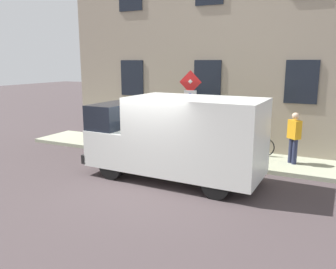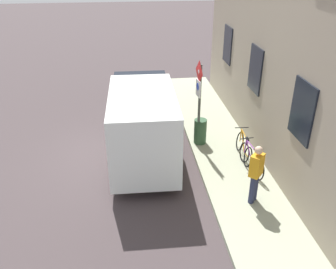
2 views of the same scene
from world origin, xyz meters
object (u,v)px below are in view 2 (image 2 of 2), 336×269
(bicycle_purple, at_px, (251,159))
(delivery_van, at_px, (143,121))
(pedestrian, at_px, (256,172))
(litter_bin, at_px, (200,131))
(sign_post_stacked, at_px, (199,92))
(bicycle_orange, at_px, (244,148))

(bicycle_purple, bearing_deg, delivery_van, 60.37)
(pedestrian, height_order, litter_bin, pedestrian)
(sign_post_stacked, distance_m, bicycle_orange, 2.37)
(sign_post_stacked, bearing_deg, pedestrian, -74.71)
(sign_post_stacked, relative_size, bicycle_purple, 1.72)
(delivery_van, relative_size, bicycle_purple, 3.14)
(bicycle_orange, xyz_separation_m, litter_bin, (-1.23, 1.19, 0.08))
(bicycle_purple, height_order, bicycle_orange, same)
(bicycle_orange, bearing_deg, litter_bin, 49.00)
(delivery_van, distance_m, bicycle_purple, 3.68)
(bicycle_orange, distance_m, litter_bin, 1.71)
(sign_post_stacked, bearing_deg, bicycle_orange, -37.94)
(bicycle_purple, xyz_separation_m, litter_bin, (-1.23, 1.94, 0.08))
(sign_post_stacked, height_order, delivery_van, sign_post_stacked)
(bicycle_purple, relative_size, litter_bin, 1.91)
(sign_post_stacked, distance_m, bicycle_purple, 2.79)
(delivery_van, xyz_separation_m, litter_bin, (2.05, 0.50, -0.74))
(delivery_van, xyz_separation_m, bicycle_purple, (3.28, -1.45, -0.82))
(bicycle_purple, relative_size, pedestrian, 1.00)
(sign_post_stacked, xyz_separation_m, delivery_van, (-1.91, -0.38, -0.79))
(sign_post_stacked, relative_size, delivery_van, 0.55)
(delivery_van, height_order, bicycle_purple, delivery_van)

